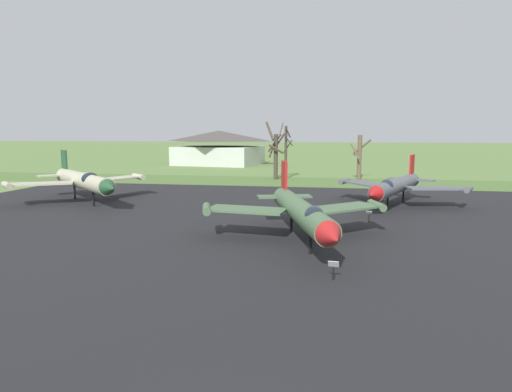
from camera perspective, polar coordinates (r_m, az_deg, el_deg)
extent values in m
cube|color=black|center=(26.47, 5.06, -7.01)|extent=(71.67, 59.79, 0.05)
cube|color=#507034|center=(61.76, 7.89, 1.80)|extent=(131.67, 12.00, 0.06)
cylinder|color=#565B60|center=(42.94, 17.98, 1.28)|extent=(6.10, 11.81, 1.41)
cone|color=red|center=(36.36, 15.13, 0.17)|extent=(1.81, 1.96, 1.30)
cylinder|color=black|center=(49.12, 19.94, 2.03)|extent=(1.21, 1.10, 0.99)
ellipsoid|color=#19232D|center=(39.86, 16.81, 1.37)|extent=(1.09, 2.05, 1.03)
cube|color=#565B60|center=(44.95, 14.26, 1.60)|extent=(4.85, 5.62, 0.13)
cube|color=#565B60|center=(43.30, 22.59, 0.96)|extent=(5.53, 3.14, 0.13)
cylinder|color=#565B60|center=(46.62, 11.56, 1.92)|extent=(1.37, 2.29, 0.53)
cylinder|color=#565B60|center=(43.74, 26.15, 0.81)|extent=(1.37, 2.29, 0.53)
cube|color=red|center=(48.21, 19.82, 3.95)|extent=(0.71, 1.37, 1.98)
cube|color=#565B60|center=(48.51, 18.19, 2.17)|extent=(2.40, 2.01, 0.13)
cube|color=#565B60|center=(47.91, 21.20, 1.95)|extent=(2.40, 2.01, 0.13)
cylinder|color=black|center=(40.55, 16.90, -1.02)|extent=(0.19, 0.19, 1.32)
cylinder|color=black|center=(45.70, 18.79, -0.08)|extent=(0.19, 0.19, 1.32)
cylinder|color=black|center=(35.39, 14.61, -2.83)|extent=(0.08, 0.08, 0.64)
cube|color=white|center=(35.31, 14.64, -2.11)|extent=(0.51, 0.32, 0.26)
cylinder|color=#4C6B47|center=(27.70, 5.85, -1.98)|extent=(4.98, 12.43, 1.45)
cone|color=#B21E1E|center=(21.05, 10.04, -5.38)|extent=(1.71, 1.82, 1.33)
cylinder|color=black|center=(34.05, 3.45, -0.01)|extent=(1.20, 1.05, 1.01)
ellipsoid|color=#19232D|center=(24.33, 7.64, -2.51)|extent=(1.08, 2.03, 1.02)
cube|color=#4C6B47|center=(28.66, -1.31, -1.81)|extent=(5.46, 3.00, 0.14)
cube|color=#4C6B47|center=(30.02, 11.42, -1.51)|extent=(5.45, 5.17, 0.14)
cylinder|color=#4C6B47|center=(29.11, -6.51, -1.70)|extent=(1.18, 2.37, 0.54)
cylinder|color=#4C6B47|center=(31.46, 15.59, -1.20)|extent=(1.18, 2.37, 0.54)
cube|color=#B21E1E|center=(32.99, 3.74, 2.81)|extent=(0.64, 1.63, 2.08)
cube|color=#4C6B47|center=(32.90, 1.75, -0.10)|extent=(2.06, 1.80, 0.14)
cube|color=#4C6B47|center=(33.32, 5.71, -0.03)|extent=(2.06, 1.80, 0.14)
cylinder|color=black|center=(25.38, 7.17, -6.20)|extent=(0.19, 0.19, 1.35)
cylinder|color=black|center=(30.62, 4.69, -3.63)|extent=(0.19, 0.19, 1.35)
cylinder|color=black|center=(21.30, 10.13, -10.08)|extent=(0.08, 0.08, 0.68)
cube|color=white|center=(21.15, 10.16, -8.79)|extent=(0.54, 0.32, 0.34)
cylinder|color=#B7B293|center=(46.60, -21.82, 1.90)|extent=(11.24, 10.21, 1.57)
cone|color=#234C2D|center=(39.43, -18.60, 0.98)|extent=(2.14, 2.12, 1.45)
cylinder|color=black|center=(53.43, -24.05, 2.53)|extent=(1.38, 1.40, 1.10)
ellipsoid|color=#19232D|center=(44.45, -21.02, 2.21)|extent=(1.16, 2.19, 1.10)
cube|color=#B7B293|center=(46.57, -26.39, 1.47)|extent=(6.10, 4.88, 0.15)
cube|color=#B7B293|center=(48.59, -18.03, 2.19)|extent=(4.39, 6.15, 0.15)
cylinder|color=#B7B293|center=(46.53, -29.93, 1.22)|extent=(2.27, 2.11, 0.59)
cylinder|color=#B7B293|center=(50.09, -15.19, 2.48)|extent=(2.27, 2.11, 0.59)
cube|color=#234C2D|center=(52.40, -23.91, 4.42)|extent=(1.45, 1.31, 2.05)
cube|color=#B7B293|center=(52.04, -25.41, 2.44)|extent=(2.73, 2.82, 0.15)
cube|color=#B7B293|center=(52.83, -22.15, 2.71)|extent=(2.73, 2.82, 0.15)
cylinder|color=black|center=(43.95, -20.57, -0.39)|extent=(0.21, 0.21, 1.47)
cylinder|color=black|center=(49.63, -22.73, 0.44)|extent=(0.21, 0.21, 1.47)
cylinder|color=#42382D|center=(64.61, 2.61, 5.14)|extent=(0.62, 0.62, 6.74)
cylinder|color=#42382D|center=(64.78, 1.99, 5.71)|extent=(0.50, 1.66, 1.37)
cylinder|color=#42382D|center=(63.50, 2.70, 6.16)|extent=(2.28, 0.76, 1.47)
cylinder|color=#42382D|center=(65.44, 2.45, 6.98)|extent=(2.05, 0.95, 2.71)
cylinder|color=#42382D|center=(64.01, 1.82, 8.53)|extent=(1.64, 2.07, 2.77)
cylinder|color=#42382D|center=(65.34, 3.02, 7.11)|extent=(2.04, 1.00, 2.58)
cylinder|color=#42382D|center=(65.65, 3.94, 5.70)|extent=(0.40, 0.40, 7.95)
cylinder|color=#42382D|center=(65.03, 4.33, 7.22)|extent=(1.22, 1.15, 1.54)
cylinder|color=#42382D|center=(65.25, 4.25, 8.30)|extent=(0.86, 0.97, 1.49)
cylinder|color=#42382D|center=(65.88, 3.30, 8.61)|extent=(0.60, 1.72, 2.26)
cylinder|color=#42382D|center=(66.28, 4.20, 6.52)|extent=(1.56, 0.63, 2.08)
cylinder|color=brown|center=(66.22, 13.44, 4.94)|extent=(0.63, 0.63, 6.62)
cylinder|color=brown|center=(65.55, 12.89, 5.73)|extent=(1.47, 1.66, 2.36)
cylinder|color=brown|center=(67.40, 13.76, 6.29)|extent=(2.72, 1.13, 2.39)
cylinder|color=brown|center=(66.16, 12.86, 5.69)|extent=(0.27, 1.53, 1.10)
cube|color=beige|center=(95.74, -4.89, 5.33)|extent=(18.71, 16.20, 3.94)
pyramid|color=#4C4742|center=(95.60, -4.93, 7.88)|extent=(19.64, 17.01, 2.28)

